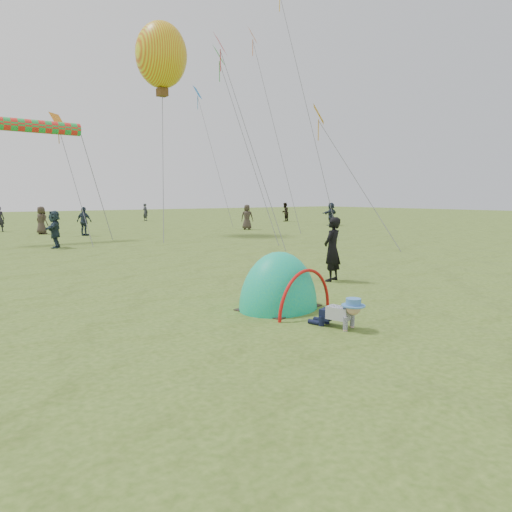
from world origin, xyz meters
TOP-DOWN VIEW (x-y plane):
  - ground at (0.00, 0.00)m, footprint 140.00×140.00m
  - crawling_toddler at (-0.68, -0.73)m, footprint 0.70×0.85m
  - popup_tent at (-0.65, 1.03)m, footprint 2.10×1.87m
  - standing_adult at (2.42, 2.51)m, footprint 0.73×0.59m
  - crowd_person_1 at (20.49, 25.89)m, footprint 1.01×0.90m
  - crowd_person_4 at (-0.45, 23.84)m, footprint 0.87×0.97m
  - crowd_person_5 at (-1.63, 15.41)m, footprint 1.06×1.61m
  - crowd_person_8 at (1.29, 21.15)m, footprint 0.90×1.04m
  - crowd_person_10 at (11.78, 19.60)m, footprint 0.98×0.99m
  - crowd_person_11 at (19.66, 19.30)m, footprint 1.73×0.79m
  - crowd_person_12 at (10.65, 34.36)m, footprint 0.52×0.67m
  - balloon_kite at (5.71, 19.67)m, footprint 2.99×2.99m
  - rainbow_tube_kite at (-1.91, 19.25)m, footprint 5.29×0.64m
  - diamond_kite_0 at (5.90, 13.54)m, footprint 1.08×1.08m
  - diamond_kite_1 at (12.42, 19.79)m, footprint 1.12×1.12m
  - diamond_kite_3 at (6.89, 15.20)m, footprint 1.10×1.10m
  - diamond_kite_4 at (12.31, 27.14)m, footprint 1.12×1.12m
  - diamond_kite_7 at (-0.18, 19.80)m, footprint 0.98×0.98m
  - diamond_kite_8 at (9.52, 10.43)m, footprint 1.07×1.07m

SIDE VIEW (x-z plane):
  - ground at x=0.00m, z-range 0.00..0.00m
  - popup_tent at x=-0.65m, z-range -1.16..1.16m
  - crawling_toddler at x=-0.68m, z-range 0.00..0.56m
  - crowd_person_12 at x=10.65m, z-range 0.00..1.61m
  - crowd_person_5 at x=-1.63m, z-range 0.00..1.66m
  - crowd_person_4 at x=-0.45m, z-range 0.00..1.67m
  - crowd_person_8 at x=1.29m, z-range 0.00..1.67m
  - crowd_person_1 at x=20.49m, z-range 0.00..1.71m
  - crowd_person_10 at x=11.78m, z-range 0.00..1.72m
  - standing_adult at x=2.42m, z-range 0.00..1.73m
  - crowd_person_11 at x=19.66m, z-range 0.00..1.80m
  - rainbow_tube_kite at x=-1.91m, z-range 5.41..6.05m
  - diamond_kite_7 at x=-0.18m, z-range 5.78..6.58m
  - diamond_kite_8 at x=9.52m, z-range 5.78..6.65m
  - diamond_kite_0 at x=5.90m, z-range 9.12..10.01m
  - diamond_kite_3 at x=6.89m, z-range 9.12..10.02m
  - balloon_kite at x=5.71m, z-range 8.14..12.33m
  - diamond_kite_4 at x=12.31m, z-range 10.07..10.98m
  - diamond_kite_1 at x=12.42m, z-range 12.46..13.37m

